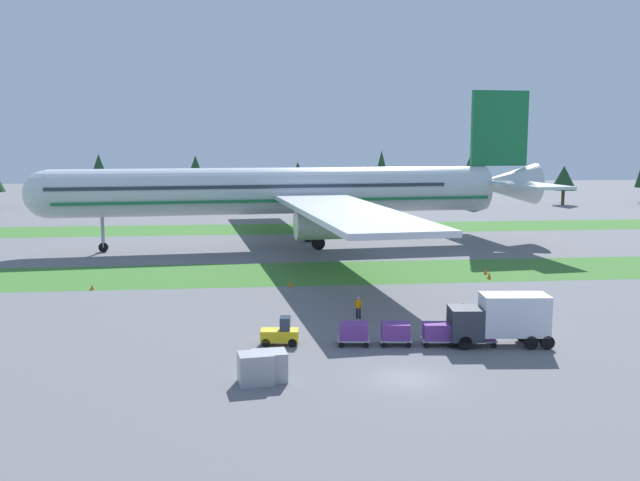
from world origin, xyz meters
The scene contains 19 objects.
ground_plane centered at (0.00, 0.00, 0.00)m, with size 400.00×400.00×0.00m, color slate.
grass_strip_near centered at (0.00, 34.41, 0.00)m, with size 320.00×13.42×0.01m, color #3D752D.
grass_strip_far centered at (0.00, 73.25, 0.00)m, with size 320.00×13.42×0.01m, color #3D752D.
airliner centered at (-2.47, 54.07, 7.44)m, with size 68.26×83.82×20.79m.
baggage_tug centered at (-7.16, 7.95, 0.81)m, with size 2.73×1.59×1.97m.
cargo_dolly_lead centered at (-2.17, 7.37, 0.92)m, with size 2.36×1.74×1.55m.
cargo_dolly_second centered at (0.72, 7.03, 0.92)m, with size 2.36×1.74×1.55m.
cargo_dolly_third centered at (3.60, 6.70, 0.92)m, with size 2.36×1.74×1.55m.
cargo_dolly_fourth centered at (6.48, 6.36, 0.92)m, with size 2.36×1.74×1.55m.
catering_truck centered at (7.89, 6.19, 1.95)m, with size 7.13×2.92×3.58m.
ground_crew_marshaller centered at (-0.64, 14.69, 0.95)m, with size 0.55×0.36×1.74m.
ground_crew_loader centered at (7.03, 11.84, 0.95)m, with size 0.54×0.36×1.74m.
uld_container_0 centered at (-8.20, 0.62, 0.88)m, with size 2.00×1.60×1.75m, color #A3A3A8.
uld_container_1 centered at (-9.01, 0.20, 0.90)m, with size 2.00×1.60×1.79m, color #A3A3A8.
taxiway_marker_0 centered at (-5.15, 27.66, 0.28)m, with size 0.44×0.44×0.57m, color orange.
taxiway_marker_1 centered at (15.71, 31.87, 0.32)m, with size 0.44×0.44×0.64m, color orange.
taxiway_marker_2 centered at (-23.97, 28.15, 0.26)m, with size 0.44×0.44×0.51m, color orange.
taxiway_marker_3 centered at (15.26, 29.47, 0.35)m, with size 0.44×0.44×0.69m, color orange.
distant_tree_line centered at (-5.62, 110.38, 7.01)m, with size 204.23×11.24×12.62m.
Camera 1 is at (-9.55, -40.12, 14.07)m, focal length 40.19 mm.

